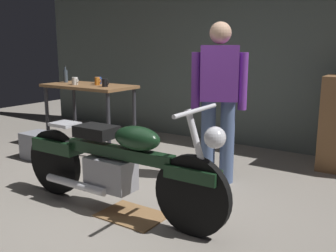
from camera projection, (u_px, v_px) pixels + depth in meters
The scene contains 12 objects.
ground_plane at pixel (126, 212), 3.41m from camera, with size 12.00×12.00×0.00m, color gray.
back_wall at pixel (254, 37), 5.36m from camera, with size 8.00×0.12×3.10m, color #56605B.
workbench at pixel (89, 93), 5.35m from camera, with size 1.30×0.64×0.90m.
motorcycle at pixel (116, 163), 3.33m from camera, with size 2.19×0.60×1.00m.
person_standing at pixel (219, 96), 3.97m from camera, with size 0.52×0.37×1.67m.
drip_tray at pixel (132, 215), 3.33m from camera, with size 0.56×0.40×0.01m, color olive.
storage_bin at pixel (40, 146), 4.95m from camera, with size 0.44×0.32×0.34m, color gray.
mug_orange_travel at pixel (97, 81), 5.27m from camera, with size 0.11×0.07×0.11m.
mug_black_matte at pixel (105, 83), 5.06m from camera, with size 0.11×0.08×0.10m.
mug_blue_enamel at pixel (98, 80), 5.43m from camera, with size 0.12×0.09×0.10m.
mug_white_ceramic at pixel (75, 81), 5.31m from camera, with size 0.12×0.08×0.10m.
bottle at pixel (65, 76), 5.62m from camera, with size 0.06×0.06×0.24m.
Camera 1 is at (2.07, -2.43, 1.46)m, focal length 41.32 mm.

